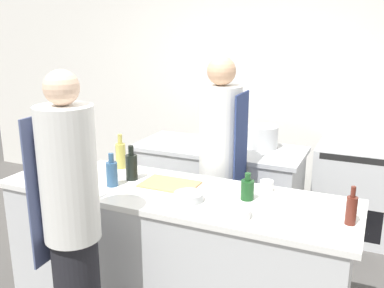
% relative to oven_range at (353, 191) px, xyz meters
% --- Properties ---
extents(wall_back, '(8.00, 0.06, 2.80)m').
position_rel_oven_range_xyz_m(wall_back, '(-1.11, 0.37, 0.94)').
color(wall_back, silver).
rests_on(wall_back, ground_plane).
extents(prep_counter, '(2.54, 0.76, 0.92)m').
position_rel_oven_range_xyz_m(prep_counter, '(-1.11, -1.76, 0.01)').
color(prep_counter, silver).
rests_on(prep_counter, ground_plane).
extents(pass_counter, '(1.61, 0.71, 0.92)m').
position_rel_oven_range_xyz_m(pass_counter, '(-1.21, -0.56, 0.01)').
color(pass_counter, silver).
rests_on(pass_counter, ground_plane).
extents(oven_range, '(0.73, 0.64, 0.91)m').
position_rel_oven_range_xyz_m(oven_range, '(0.00, 0.00, 0.00)').
color(oven_range, silver).
rests_on(oven_range, ground_plane).
extents(chef_at_prep_near, '(0.34, 0.33, 1.81)m').
position_rel_oven_range_xyz_m(chef_at_prep_near, '(-1.41, -2.46, 0.46)').
color(chef_at_prep_near, black).
rests_on(chef_at_prep_near, ground_plane).
extents(chef_at_stove, '(0.35, 0.34, 1.81)m').
position_rel_oven_range_xyz_m(chef_at_stove, '(-1.00, -1.09, 0.46)').
color(chef_at_stove, black).
rests_on(chef_at_stove, ground_plane).
extents(bottle_olive_oil, '(0.09, 0.09, 0.26)m').
position_rel_oven_range_xyz_m(bottle_olive_oil, '(-1.49, -1.68, 0.57)').
color(bottle_olive_oil, black).
rests_on(bottle_olive_oil, prep_counter).
extents(bottle_vinegar, '(0.08, 0.08, 0.31)m').
position_rel_oven_range_xyz_m(bottle_vinegar, '(-2.05, -1.49, 0.59)').
color(bottle_vinegar, silver).
rests_on(bottle_vinegar, prep_counter).
extents(bottle_wine, '(0.06, 0.06, 0.23)m').
position_rel_oven_range_xyz_m(bottle_wine, '(0.07, -1.81, 0.56)').
color(bottle_wine, '#5B2319').
rests_on(bottle_wine, prep_counter).
extents(bottle_cooking_oil, '(0.08, 0.08, 0.24)m').
position_rel_oven_range_xyz_m(bottle_cooking_oil, '(-1.55, -1.85, 0.56)').
color(bottle_cooking_oil, '#2D5175').
rests_on(bottle_cooking_oil, prep_counter).
extents(bottle_sauce, '(0.08, 0.08, 0.28)m').
position_rel_oven_range_xyz_m(bottle_sauce, '(-1.71, -1.48, 0.58)').
color(bottle_sauce, '#B2A84C').
rests_on(bottle_sauce, prep_counter).
extents(bottle_water, '(0.09, 0.09, 0.18)m').
position_rel_oven_range_xyz_m(bottle_water, '(-0.59, -1.69, 0.54)').
color(bottle_water, '#19471E').
rests_on(bottle_water, prep_counter).
extents(bowl_mixing_large, '(0.20, 0.20, 0.05)m').
position_rel_oven_range_xyz_m(bowl_mixing_large, '(-0.93, -1.87, 0.49)').
color(bowl_mixing_large, '#B7BABC').
rests_on(bowl_mixing_large, prep_counter).
extents(bowl_prep_small, '(0.20, 0.20, 0.05)m').
position_rel_oven_range_xyz_m(bowl_prep_small, '(-0.57, -1.99, 0.49)').
color(bowl_prep_small, white).
rests_on(bowl_prep_small, prep_counter).
extents(cup, '(0.09, 0.09, 0.08)m').
position_rel_oven_range_xyz_m(cup, '(-0.50, -1.50, 0.50)').
color(cup, white).
rests_on(cup, prep_counter).
extents(cutting_board, '(0.40, 0.27, 0.01)m').
position_rel_oven_range_xyz_m(cutting_board, '(-1.18, -1.67, 0.47)').
color(cutting_board, tan).
rests_on(cutting_board, prep_counter).
extents(stockpot, '(0.29, 0.29, 0.21)m').
position_rel_oven_range_xyz_m(stockpot, '(-0.83, -0.42, 0.57)').
color(stockpot, silver).
rests_on(stockpot, pass_counter).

